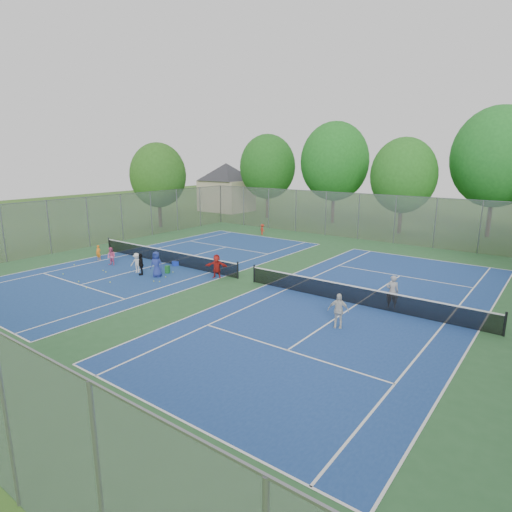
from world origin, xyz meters
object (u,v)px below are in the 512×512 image
(ball_hopper, at_px, (167,270))
(instructor, at_px, (392,292))
(net_right, at_px, (357,296))
(net_left, at_px, (165,257))
(ball_crate, at_px, (175,264))

(ball_hopper, height_order, instructor, instructor)
(net_right, height_order, instructor, instructor)
(net_left, distance_m, instructor, 15.53)
(net_right, relative_size, ball_hopper, 26.35)
(instructor, bearing_deg, net_right, -5.24)
(ball_crate, xyz_separation_m, ball_hopper, (1.02, -1.60, 0.09))
(net_right, distance_m, instructor, 1.66)
(instructor, bearing_deg, net_left, -24.18)
(net_left, height_order, instructor, instructor)
(ball_hopper, bearing_deg, instructor, 9.65)
(net_left, bearing_deg, instructor, 2.15)
(instructor, bearing_deg, ball_crate, -23.63)
(net_right, relative_size, ball_crate, 36.37)
(net_left, distance_m, ball_crate, 1.12)
(ball_crate, distance_m, ball_hopper, 1.90)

